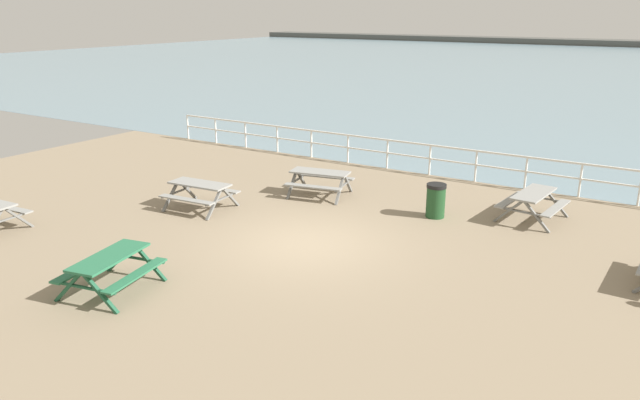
# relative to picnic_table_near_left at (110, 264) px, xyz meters

# --- Properties ---
(ground_plane) EXTENTS (30.00, 24.00, 0.20)m
(ground_plane) POSITION_rel_picnic_table_near_left_xyz_m (1.91, 4.34, -0.68)
(ground_plane) COLOR gray
(sea_band) EXTENTS (142.00, 90.00, 0.01)m
(sea_band) POSITION_rel_picnic_table_near_left_xyz_m (1.91, 57.09, -0.58)
(sea_band) COLOR gray
(sea_band) RESTS_ON ground
(seaward_railing) EXTENTS (23.07, 0.07, 1.08)m
(seaward_railing) POSITION_rel_picnic_table_near_left_xyz_m (1.91, 12.09, 0.15)
(seaward_railing) COLOR white
(seaward_railing) RESTS_ON ground
(picnic_table_near_left) EXTENTS (1.83, 2.06, 0.80)m
(picnic_table_near_left) POSITION_rel_picnic_table_near_left_xyz_m (0.00, 0.00, 0.00)
(picnic_table_near_left) COLOR #286B47
(picnic_table_near_left) RESTS_ON ground
(picnic_table_mid_centre) EXTENTS (1.69, 1.93, 0.80)m
(picnic_table_mid_centre) POSITION_rel_picnic_table_near_left_xyz_m (6.15, 9.17, 0.00)
(picnic_table_mid_centre) COLOR gray
(picnic_table_mid_centre) RESTS_ON ground
(picnic_table_far_left) EXTENTS (2.07, 1.85, 0.80)m
(picnic_table_far_left) POSITION_rel_picnic_table_near_left_xyz_m (0.02, 7.94, 0.00)
(picnic_table_far_left) COLOR gray
(picnic_table_far_left) RESTS_ON ground
(picnic_table_far_right) EXTENTS (1.93, 1.68, 0.80)m
(picnic_table_far_right) POSITION_rel_picnic_table_near_left_xyz_m (-2.20, 4.98, 0.00)
(picnic_table_far_right) COLOR gray
(picnic_table_far_right) RESTS_ON ground
(litter_bin) EXTENTS (0.55, 0.55, 0.95)m
(litter_bin) POSITION_rel_picnic_table_near_left_xyz_m (3.82, 7.94, -0.10)
(litter_bin) COLOR #1E4723
(litter_bin) RESTS_ON ground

